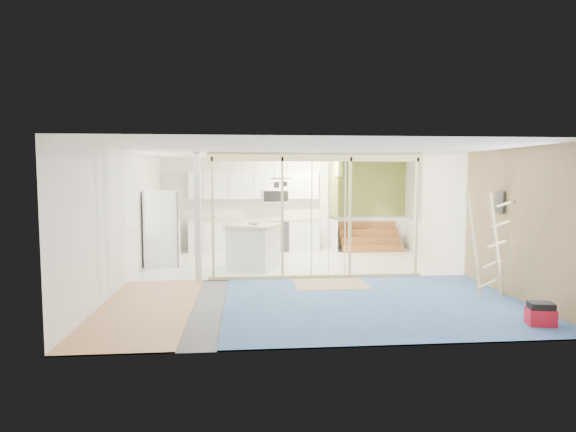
{
  "coord_description": "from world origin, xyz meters",
  "views": [
    {
      "loc": [
        -1.15,
        -9.7,
        2.13
      ],
      "look_at": [
        -0.23,
        0.6,
        1.25
      ],
      "focal_mm": 30.0,
      "sensor_mm": 36.0,
      "label": 1
    }
  ],
  "objects": [
    {
      "name": "stud_frame",
      "position": [
        -0.27,
        -0.0,
        1.61
      ],
      "size": [
        4.66,
        0.14,
        2.6
      ],
      "color": "beige",
      "rests_on": "room"
    },
    {
      "name": "sheathing_panel",
      "position": [
        3.48,
        -2.0,
        1.3
      ],
      "size": [
        0.02,
        4.0,
        2.6
      ],
      "primitive_type": "cube",
      "color": "#9F8A56",
      "rests_on": "room"
    },
    {
      "name": "electrical_panel",
      "position": [
        3.43,
        -1.4,
        1.65
      ],
      "size": [
        0.04,
        0.3,
        0.4
      ],
      "primitive_type": "cube",
      "color": "#38383D",
      "rests_on": "room"
    },
    {
      "name": "upper_cabinets",
      "position": [
        -0.84,
        3.82,
        1.82
      ],
      "size": [
        3.6,
        0.41,
        0.85
      ],
      "color": "white",
      "rests_on": "room"
    },
    {
      "name": "island",
      "position": [
        -0.97,
        1.1,
        0.52
      ],
      "size": [
        1.4,
        1.4,
        1.04
      ],
      "rotation": [
        0.0,
        0.0,
        -0.43
      ],
      "color": "silver",
      "rests_on": "room"
    },
    {
      "name": "bowl",
      "position": [
        -0.96,
        0.96,
        1.07
      ],
      "size": [
        0.35,
        0.35,
        0.07
      ],
      "primitive_type": "imported",
      "rotation": [
        0.0,
        0.0,
        0.37
      ],
      "color": "silver",
      "rests_on": "island"
    },
    {
      "name": "fridge",
      "position": [
        -3.1,
        1.71,
        0.89
      ],
      "size": [
        0.86,
        0.84,
        1.78
      ],
      "rotation": [
        0.0,
        0.0,
        0.13
      ],
      "color": "white",
      "rests_on": "room"
    },
    {
      "name": "pot_rack",
      "position": [
        -0.31,
        1.89,
        2.0
      ],
      "size": [
        0.52,
        0.52,
        0.72
      ],
      "color": "black",
      "rests_on": "room"
    },
    {
      "name": "ceiling_light",
      "position": [
        1.4,
        3.0,
        2.54
      ],
      "size": [
        0.32,
        0.32,
        0.08
      ],
      "primitive_type": "cylinder",
      "color": "#FFEABF",
      "rests_on": "room"
    },
    {
      "name": "room",
      "position": [
        0.0,
        0.0,
        1.3
      ],
      "size": [
        7.01,
        8.01,
        2.61
      ],
      "color": "slate",
      "rests_on": "ground"
    },
    {
      "name": "soap_bottle_a",
      "position": [
        -2.5,
        3.59,
        1.07
      ],
      "size": [
        0.14,
        0.14,
        0.28
      ],
      "primitive_type": "imported",
      "rotation": [
        0.0,
        0.0,
        -0.4
      ],
      "color": "silver",
      "rests_on": "base_cabinets"
    },
    {
      "name": "base_cabinets",
      "position": [
        -1.61,
        3.36,
        0.47
      ],
      "size": [
        4.45,
        2.24,
        0.93
      ],
      "color": "white",
      "rests_on": "room"
    },
    {
      "name": "toolbox",
      "position": [
        3.0,
        -3.4,
        0.16
      ],
      "size": [
        0.41,
        0.34,
        0.34
      ],
      "rotation": [
        0.0,
        0.0,
        -0.22
      ],
      "color": "#B41022",
      "rests_on": "room"
    },
    {
      "name": "floor_overlays",
      "position": [
        0.07,
        0.06,
        0.01
      ],
      "size": [
        7.0,
        8.0,
        0.03
      ],
      "color": "silver",
      "rests_on": "room"
    },
    {
      "name": "ladder",
      "position": [
        3.01,
        -1.85,
        0.93
      ],
      "size": [
        0.96,
        0.19,
        1.82
      ],
      "rotation": [
        0.0,
        0.0,
        0.36
      ],
      "color": "beige",
      "rests_on": "room"
    },
    {
      "name": "soap_bottle_b",
      "position": [
        0.7,
        3.63,
        1.01
      ],
      "size": [
        0.09,
        0.09,
        0.17
      ],
      "primitive_type": "imported",
      "rotation": [
        0.0,
        0.0,
        -0.23
      ],
      "color": "silver",
      "rests_on": "base_cabinets"
    },
    {
      "name": "green_partition",
      "position": [
        2.04,
        3.66,
        0.94
      ],
      "size": [
        2.25,
        1.51,
        2.6
      ],
      "color": "olive",
      "rests_on": "room"
    }
  ]
}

